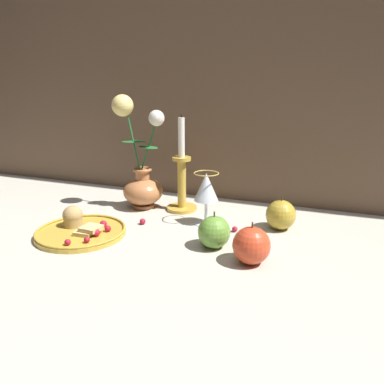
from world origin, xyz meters
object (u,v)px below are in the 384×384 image
(apple_beside_vase, at_px, (251,245))
(plate_with_pastries, at_px, (80,229))
(apple_at_table_edge, at_px, (281,215))
(apple_near_glass, at_px, (214,232))
(candlestick, at_px, (182,182))
(vase, at_px, (141,174))
(wine_glass, at_px, (206,189))

(apple_beside_vase, bearing_deg, plate_with_pastries, 179.92)
(plate_with_pastries, distance_m, apple_at_table_edge, 0.51)
(apple_near_glass, height_order, apple_at_table_edge, apple_at_table_edge)
(apple_at_table_edge, bearing_deg, plate_with_pastries, -155.13)
(apple_beside_vase, bearing_deg, candlestick, 135.25)
(vase, bearing_deg, apple_near_glass, -33.87)
(vase, distance_m, wine_glass, 0.23)
(plate_with_pastries, bearing_deg, vase, 79.38)
(apple_at_table_edge, bearing_deg, apple_near_glass, -126.73)
(wine_glass, distance_m, apple_beside_vase, 0.25)
(apple_beside_vase, bearing_deg, vase, 148.03)
(candlestick, distance_m, apple_beside_vase, 0.38)
(apple_near_glass, bearing_deg, wine_glass, 115.84)
(vase, xyz_separation_m, candlestick, (0.12, 0.02, -0.02))
(apple_near_glass, bearing_deg, vase, 146.13)
(candlestick, xyz_separation_m, apple_near_glass, (0.17, -0.22, -0.05))
(apple_near_glass, bearing_deg, apple_beside_vase, -25.71)
(vase, relative_size, candlestick, 1.19)
(candlestick, relative_size, apple_at_table_edge, 3.17)
(apple_beside_vase, xyz_separation_m, apple_near_glass, (-0.10, 0.05, -0.00))
(vase, height_order, apple_at_table_edge, vase)
(apple_near_glass, xyz_separation_m, apple_at_table_edge, (0.13, 0.17, 0.00))
(apple_beside_vase, relative_size, apple_near_glass, 1.05)
(wine_glass, distance_m, apple_near_glass, 0.17)
(apple_beside_vase, distance_m, apple_near_glass, 0.11)
(apple_near_glass, bearing_deg, plate_with_pastries, -172.26)
(candlestick, bearing_deg, wine_glass, -37.66)
(apple_beside_vase, xyz_separation_m, apple_at_table_edge, (0.03, 0.22, -0.00))
(plate_with_pastries, bearing_deg, candlestick, 57.45)
(wine_glass, distance_m, apple_at_table_edge, 0.20)
(candlestick, height_order, apple_near_glass, candlestick)
(plate_with_pastries, bearing_deg, apple_beside_vase, -0.08)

